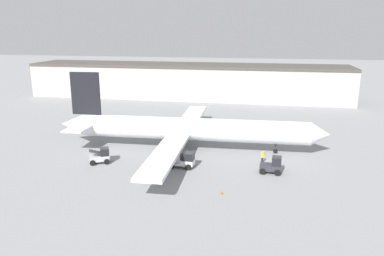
# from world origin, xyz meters

# --- Properties ---
(ground_plane) EXTENTS (400.00, 400.00, 0.00)m
(ground_plane) POSITION_xyz_m (0.00, 0.00, 0.00)
(ground_plane) COLOR gray
(terminal_building) EXTENTS (88.38, 14.42, 9.43)m
(terminal_building) POSITION_xyz_m (-10.56, 46.56, 4.72)
(terminal_building) COLOR #ADA89E
(terminal_building) RESTS_ON ground_plane
(airplane) EXTENTS (43.65, 40.80, 12.15)m
(airplane) POSITION_xyz_m (-1.09, -0.04, 3.32)
(airplane) COLOR white
(airplane) RESTS_ON ground_plane
(ground_crew_worker) EXTENTS (0.40, 0.40, 1.84)m
(ground_crew_worker) POSITION_xyz_m (11.25, -4.40, 0.98)
(ground_crew_worker) COLOR #1E2338
(ground_crew_worker) RESTS_ON ground_plane
(baggage_tug) EXTENTS (2.88, 2.02, 2.35)m
(baggage_tug) POSITION_xyz_m (12.63, -8.17, 1.07)
(baggage_tug) COLOR #2D2D33
(baggage_tug) RESTS_ON ground_plane
(belt_loader_truck) EXTENTS (3.31, 2.92, 2.23)m
(belt_loader_truck) POSITION_xyz_m (-11.72, -8.92, 1.05)
(belt_loader_truck) COLOR #B2B2B7
(belt_loader_truck) RESTS_ON ground_plane
(pushback_tug) EXTENTS (3.61, 2.18, 2.24)m
(pushback_tug) POSITION_xyz_m (0.47, -8.35, 1.05)
(pushback_tug) COLOR silver
(pushback_tug) RESTS_ON ground_plane
(safety_cone_near) EXTENTS (0.36, 0.36, 0.55)m
(safety_cone_near) POSITION_xyz_m (6.70, -16.25, 0.28)
(safety_cone_near) COLOR #EF590F
(safety_cone_near) RESTS_ON ground_plane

